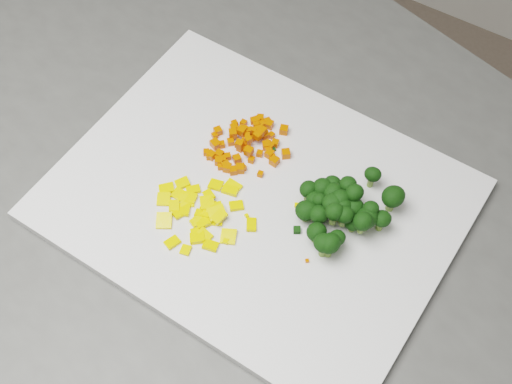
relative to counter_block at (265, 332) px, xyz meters
The scene contains 149 objects.
counter_block is the anchor object (origin of this frame).
cutting_board 0.46m from the counter_block, 127.02° to the right, with size 0.48×0.38×0.01m, color silver.
carrot_pile 0.48m from the counter_block, 143.03° to the left, with size 0.11×0.11×0.03m, color #D04302, non-canonical shape.
pepper_pile 0.48m from the counter_block, 126.54° to the right, with size 0.12×0.12×0.02m, color yellow, non-canonical shape.
broccoli_pile 0.50m from the counter_block, 11.65° to the left, with size 0.13×0.13×0.06m, color black, non-canonical shape.
carrot_cube_0 0.48m from the counter_block, 141.63° to the left, with size 0.01×0.01×0.01m, color #D04302.
carrot_cube_1 0.48m from the counter_block, 122.07° to the left, with size 0.01×0.01×0.01m, color #D04302.
carrot_cube_2 0.47m from the counter_block, 111.98° to the left, with size 0.01×0.01×0.01m, color #D04302.
carrot_cube_3 0.48m from the counter_block, behind, with size 0.01×0.01×0.01m, color #D04302.
carrot_cube_4 0.48m from the counter_block, behind, with size 0.01×0.01×0.01m, color #D04302.
carrot_cube_5 0.47m from the counter_block, 142.82° to the left, with size 0.01×0.01×0.01m, color #D04302.
carrot_cube_6 0.47m from the counter_block, 116.37° to the left, with size 0.01×0.01×0.01m, color #D04302.
carrot_cube_7 0.48m from the counter_block, 154.78° to the left, with size 0.01×0.01×0.01m, color #D04302.
carrot_cube_8 0.47m from the counter_block, 124.04° to the left, with size 0.01×0.01×0.01m, color #D04302.
carrot_cube_9 0.47m from the counter_block, 143.88° to the left, with size 0.01×0.01×0.01m, color #D04302.
carrot_cube_10 0.48m from the counter_block, 139.09° to the left, with size 0.01×0.01×0.01m, color #D04302.
carrot_cube_11 0.48m from the counter_block, 146.53° to the left, with size 0.01×0.01×0.01m, color #D04302.
carrot_cube_12 0.47m from the counter_block, 146.83° to the left, with size 0.01×0.01×0.01m, color #D04302.
carrot_cube_13 0.47m from the counter_block, 146.54° to the left, with size 0.01×0.01×0.01m, color #D04302.
carrot_cube_14 0.47m from the counter_block, 161.99° to the left, with size 0.01×0.01×0.01m, color #D04302.
carrot_cube_15 0.48m from the counter_block, 124.30° to the left, with size 0.01×0.01×0.01m, color #D04302.
carrot_cube_16 0.47m from the counter_block, behind, with size 0.01×0.01×0.01m, color #D04302.
carrot_cube_17 0.48m from the counter_block, 124.28° to the left, with size 0.01×0.01×0.01m, color #D04302.
carrot_cube_18 0.48m from the counter_block, 121.02° to the left, with size 0.01×0.01×0.01m, color #D04302.
carrot_cube_19 0.48m from the counter_block, 137.78° to the left, with size 0.01×0.01×0.01m, color #D04302.
carrot_cube_20 0.47m from the counter_block, behind, with size 0.01×0.01×0.01m, color #D04302.
carrot_cube_21 0.48m from the counter_block, 146.31° to the left, with size 0.01×0.01×0.01m, color #D04302.
carrot_cube_22 0.48m from the counter_block, 131.78° to the left, with size 0.01×0.01×0.01m, color #D04302.
carrot_cube_23 0.47m from the counter_block, 122.20° to the left, with size 0.01×0.01×0.01m, color #D04302.
carrot_cube_24 0.48m from the counter_block, 162.18° to the left, with size 0.01×0.01×0.01m, color #D04302.
carrot_cube_25 0.47m from the counter_block, 132.91° to the left, with size 0.01×0.01×0.01m, color #D04302.
carrot_cube_26 0.48m from the counter_block, 146.26° to the left, with size 0.01×0.01×0.01m, color #D04302.
carrot_cube_27 0.48m from the counter_block, 128.40° to the left, with size 0.01×0.01×0.01m, color #D04302.
carrot_cube_28 0.49m from the counter_block, 127.65° to the left, with size 0.01×0.01×0.01m, color #D04302.
carrot_cube_29 0.47m from the counter_block, 121.87° to the left, with size 0.01×0.01×0.01m, color #D04302.
carrot_cube_30 0.47m from the counter_block, 139.67° to the left, with size 0.01×0.01×0.01m, color #D04302.
carrot_cube_31 0.49m from the counter_block, 143.70° to the left, with size 0.01×0.01×0.01m, color #D04302.
carrot_cube_32 0.47m from the counter_block, 114.73° to the left, with size 0.01×0.01×0.01m, color #D04302.
carrot_cube_33 0.48m from the counter_block, 165.97° to the left, with size 0.01×0.01×0.01m, color #D04302.
carrot_cube_34 0.48m from the counter_block, 125.57° to the left, with size 0.01×0.01×0.01m, color #D04302.
carrot_cube_35 0.48m from the counter_block, 132.09° to the left, with size 0.01×0.01×0.01m, color #D04302.
carrot_cube_36 0.48m from the counter_block, 165.69° to the left, with size 0.01×0.01×0.01m, color #D04302.
carrot_cube_37 0.47m from the counter_block, 142.97° to the left, with size 0.01×0.01×0.01m, color #D04302.
carrot_cube_38 0.47m from the counter_block, 142.78° to the left, with size 0.01×0.01×0.01m, color #D04302.
carrot_cube_39 0.47m from the counter_block, 99.76° to the left, with size 0.01×0.01×0.01m, color #D04302.
carrot_cube_40 0.48m from the counter_block, 140.55° to the left, with size 0.01×0.01×0.01m, color #D04302.
carrot_cube_41 0.48m from the counter_block, 151.14° to the left, with size 0.01×0.01×0.01m, color #D04302.
carrot_cube_42 0.47m from the counter_block, 120.23° to the left, with size 0.01×0.01×0.01m, color #D04302.
carrot_cube_43 0.48m from the counter_block, 130.26° to the left, with size 0.01×0.01×0.01m, color #D04302.
carrot_cube_44 0.47m from the counter_block, behind, with size 0.01×0.01×0.01m, color #D04302.
carrot_cube_45 0.48m from the counter_block, behind, with size 0.01×0.01×0.01m, color #D04302.
carrot_cube_46 0.47m from the counter_block, 169.55° to the left, with size 0.01×0.01×0.01m, color #D04302.
carrot_cube_47 0.47m from the counter_block, behind, with size 0.01×0.01×0.01m, color #D04302.
carrot_cube_48 0.47m from the counter_block, behind, with size 0.01×0.01×0.01m, color #D04302.
carrot_cube_49 0.47m from the counter_block, behind, with size 0.01×0.01×0.01m, color #D04302.
carrot_cube_50 0.47m from the counter_block, 134.15° to the left, with size 0.01×0.01×0.01m, color #D04302.
carrot_cube_51 0.48m from the counter_block, 150.64° to the left, with size 0.01×0.01×0.01m, color #D04302.
carrot_cube_52 0.48m from the counter_block, behind, with size 0.01×0.01×0.01m, color #D04302.
carrot_cube_53 0.47m from the counter_block, behind, with size 0.01×0.01×0.01m, color #D04302.
carrot_cube_54 0.48m from the counter_block, 130.46° to the left, with size 0.01×0.01×0.01m, color #D04302.
carrot_cube_55 0.48m from the counter_block, 126.86° to the left, with size 0.01×0.01×0.01m, color #D04302.
carrot_cube_56 0.48m from the counter_block, 130.01° to the left, with size 0.01×0.01×0.01m, color #D04302.
carrot_cube_57 0.47m from the counter_block, 165.74° to the left, with size 0.01×0.01×0.01m, color #D04302.
carrot_cube_58 0.47m from the counter_block, 151.12° to the left, with size 0.01×0.01×0.01m, color #D04302.
carrot_cube_59 0.48m from the counter_block, 157.29° to the left, with size 0.01×0.01×0.01m, color #D04302.
carrot_cube_60 0.47m from the counter_block, behind, with size 0.01×0.01×0.01m, color #D04302.
carrot_cube_61 0.47m from the counter_block, 119.04° to the left, with size 0.01×0.01×0.01m, color #D04302.
carrot_cube_62 0.47m from the counter_block, behind, with size 0.01×0.01×0.01m, color #D04302.
carrot_cube_63 0.47m from the counter_block, 151.24° to the left, with size 0.01×0.01×0.01m, color #D04302.
carrot_cube_64 0.48m from the counter_block, 138.72° to the left, with size 0.01×0.01×0.01m, color #D04302.
carrot_cube_65 0.48m from the counter_block, 134.78° to the left, with size 0.01×0.01×0.01m, color #D04302.
carrot_cube_66 0.48m from the counter_block, 131.71° to the left, with size 0.01×0.01×0.01m, color #D04302.
carrot_cube_67 0.47m from the counter_block, 166.91° to the left, with size 0.01×0.01×0.01m, color #D04302.
carrot_cube_68 0.48m from the counter_block, 109.37° to the left, with size 0.01×0.01×0.01m, color #D04302.
carrot_cube_69 0.48m from the counter_block, 144.57° to the left, with size 0.01×0.01×0.01m, color #D04302.
carrot_cube_70 0.47m from the counter_block, 119.92° to the left, with size 0.01×0.01×0.01m, color #D04302.
carrot_cube_71 0.48m from the counter_block, 160.89° to the left, with size 0.01×0.01×0.01m, color #D04302.
pepper_chunk_0 0.47m from the counter_block, 129.78° to the right, with size 0.01×0.01×0.00m, color yellow.
pepper_chunk_1 0.48m from the counter_block, 112.70° to the right, with size 0.02×0.01×0.00m, color yellow.
pepper_chunk_2 0.47m from the counter_block, 125.54° to the right, with size 0.01×0.02×0.00m, color yellow.
pepper_chunk_3 0.48m from the counter_block, 109.13° to the right, with size 0.02×0.01×0.00m, color yellow.
pepper_chunk_4 0.47m from the counter_block, 122.58° to the right, with size 0.02×0.02×0.01m, color yellow.
pepper_chunk_5 0.48m from the counter_block, 141.71° to the right, with size 0.02×0.01×0.00m, color yellow.
pepper_chunk_6 0.48m from the counter_block, 137.58° to the right, with size 0.01×0.01×0.01m, color yellow.
pepper_chunk_7 0.48m from the counter_block, 154.42° to the right, with size 0.02×0.01×0.00m, color yellow.
pepper_chunk_8 0.48m from the counter_block, 133.68° to the right, with size 0.02×0.02×0.00m, color yellow.
pepper_chunk_9 0.48m from the counter_block, 108.28° to the right, with size 0.01×0.01×0.00m, color yellow.
pepper_chunk_10 0.48m from the counter_block, 110.30° to the right, with size 0.02×0.02×0.01m, color yellow.
pepper_chunk_11 0.48m from the counter_block, 133.99° to the right, with size 0.02×0.02×0.00m, color yellow.
pepper_chunk_12 0.48m from the counter_block, 114.26° to the right, with size 0.01×0.02×0.00m, color yellow.
pepper_chunk_13 0.47m from the counter_block, 115.02° to the right, with size 0.02×0.01×0.00m, color yellow.
pepper_chunk_14 0.48m from the counter_block, 116.09° to the right, with size 0.01×0.02×0.00m, color yellow.
pepper_chunk_15 0.47m from the counter_block, 149.55° to the right, with size 0.02×0.01×0.01m, color yellow.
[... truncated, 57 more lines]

